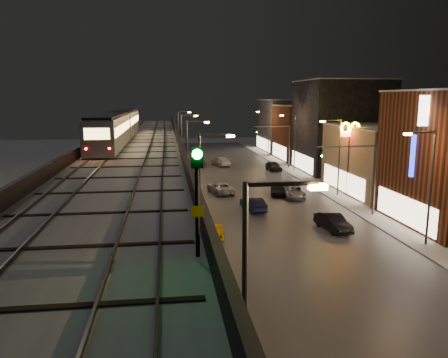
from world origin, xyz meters
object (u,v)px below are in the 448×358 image
subway_train (118,126)px  car_onc_silver (333,223)px  car_near_white (253,204)px  car_mid_silver (220,188)px  sign_citgo (433,129)px  rail_signal (197,180)px  car_far_white (200,162)px  car_onc_white (278,190)px  car_onc_dark (294,192)px  car_onc_red (274,167)px  car_taxi (215,231)px  car_mid_dark (221,162)px

subway_train → car_onc_silver: (19.70, -17.39, -7.49)m
subway_train → car_onc_silver: subway_train is taller
subway_train → car_near_white: size_ratio=7.65×
car_mid_silver → sign_citgo: 25.12m
rail_signal → car_far_white: size_ratio=0.79×
car_onc_white → sign_citgo: 20.32m
car_onc_white → subway_train: bearing=-175.5°
car_onc_dark → car_onc_red: car_onc_red is taller
car_far_white → car_onc_white: 24.57m
rail_signal → car_mid_silver: 39.90m
car_taxi → rail_signal: bearing=90.3°
car_taxi → sign_citgo: size_ratio=0.31×
car_onc_white → car_near_white: bearing=-109.5°
subway_train → car_onc_white: size_ratio=7.60×
rail_signal → car_far_white: rail_signal is taller
car_near_white → car_onc_red: bearing=-118.4°
car_onc_dark → car_onc_red: bearing=90.9°
car_far_white → car_taxi: bearing=97.0°
rail_signal → car_onc_red: bearing=73.6°
car_far_white → sign_citgo: size_ratio=0.37×
car_mid_dark → car_onc_white: size_ratio=1.19×
car_onc_dark → car_onc_silver: bearing=-83.6°
car_onc_red → subway_train: bearing=-151.8°
car_mid_silver → car_onc_silver: 18.06m
car_near_white → car_mid_silver: bearing=-84.8°
car_taxi → car_near_white: bearing=-111.9°
car_near_white → car_far_white: size_ratio=1.00×
car_mid_dark → car_near_white: bearing=76.2°
subway_train → rail_signal: bearing=-80.9°
car_taxi → car_onc_white: bearing=-113.2°
subway_train → car_onc_white: (18.58, -2.87, -7.61)m
car_mid_dark → car_onc_silver: (5.03, -38.30, -0.01)m
car_mid_silver → car_onc_silver: car_onc_silver is taller
car_near_white → car_onc_silver: (5.54, -7.67, 0.03)m
car_near_white → car_mid_dark: car_mid_dark is taller
car_far_white → car_onc_silver: size_ratio=0.96×
car_mid_dark → car_onc_dark: size_ratio=1.04×
car_far_white → car_onc_white: size_ratio=1.00×
subway_train → sign_citgo: (27.00, -19.37, 0.75)m
car_taxi → sign_citgo: sign_citgo is taller
car_mid_silver → subway_train: bearing=-15.9°
car_onc_dark → car_onc_white: (-1.44, 1.73, -0.06)m
car_mid_silver → car_onc_white: bearing=154.9°
car_near_white → car_mid_dark: bearing=-100.7°
car_mid_silver → car_mid_dark: size_ratio=0.97×
car_taxi → car_onc_dark: 17.18m
rail_signal → car_onc_silver: size_ratio=0.75×
car_onc_silver → sign_citgo: sign_citgo is taller
car_onc_white → car_onc_red: car_onc_red is taller
sign_citgo → rail_signal: bearing=-135.3°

